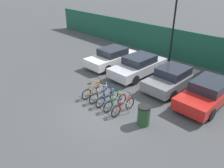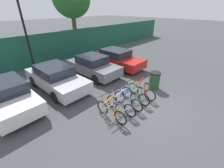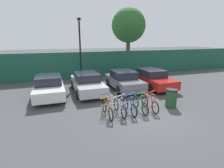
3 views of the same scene
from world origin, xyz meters
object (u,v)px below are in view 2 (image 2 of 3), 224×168
object	(u,v)px
bicycle_orange	(111,112)
car_red	(116,58)
bicycle_blue	(128,100)
lamp_post	(25,29)
car_white	(7,95)
car_silver	(56,77)
trash_bin	(154,80)
bicycle_silver	(121,105)
bicycle_red	(141,91)
bicycle_green	(135,95)
car_grey	(93,66)
bike_rack	(126,97)

from	to	relation	value
bicycle_orange	car_red	world-z (taller)	car_red
bicycle_blue	lamp_post	size ratio (longest dim) A/B	0.32
car_white	car_silver	bearing A→B (deg)	3.09
car_white	car_silver	world-z (taller)	same
car_white	trash_bin	size ratio (longest dim) A/B	4.12
bicycle_silver	trash_bin	size ratio (longest dim) A/B	1.66
bicycle_red	car_red	bearing A→B (deg)	58.18
bicycle_orange	bicycle_green	xyz separation A→B (m)	(1.81, 0.00, 0.00)
bicycle_silver	lamp_post	bearing A→B (deg)	92.09
car_white	car_red	xyz separation A→B (m)	(7.70, -0.10, 0.00)
bicycle_orange	car_white	xyz separation A→B (m)	(-2.70, 4.15, 0.31)
bicycle_silver	car_silver	xyz separation A→B (m)	(-0.79, 4.29, 0.31)
bicycle_green	car_grey	xyz separation A→B (m)	(0.82, 4.17, 0.31)
bike_rack	trash_bin	bearing A→B (deg)	-3.55
bicycle_blue	bicycle_red	bearing A→B (deg)	-0.01
bicycle_silver	car_red	distance (m)	5.95
bicycle_orange	car_silver	size ratio (longest dim) A/B	0.38
bicycle_orange	bicycle_red	size ratio (longest dim) A/B	1.00
bicycle_red	trash_bin	distance (m)	1.36
car_white	car_silver	xyz separation A→B (m)	(2.56, 0.14, 0.00)
car_silver	bicycle_blue	bearing A→B (deg)	-72.67
bike_rack	lamp_post	size ratio (longest dim) A/B	0.54
bicycle_red	car_grey	xyz separation A→B (m)	(0.24, 4.17, 0.31)
bicycle_silver	car_grey	xyz separation A→B (m)	(1.98, 4.17, 0.31)
bicycle_red	car_white	size ratio (longest dim) A/B	0.40
bicycle_orange	bicycle_blue	xyz separation A→B (m)	(1.20, 0.00, 0.00)
bike_rack	lamp_post	distance (m)	8.32
bike_rack	lamp_post	xyz separation A→B (m)	(-1.13, 7.83, 2.58)
bicycle_red	bicycle_orange	bearing A→B (deg)	-179.11
car_grey	lamp_post	bearing A→B (deg)	123.95
lamp_post	trash_bin	bearing A→B (deg)	-65.26
bicycle_blue	car_grey	distance (m)	4.42
bicycle_orange	car_grey	distance (m)	4.94
car_white	trash_bin	world-z (taller)	car_white
bicycle_blue	bicycle_green	size ratio (longest dim) A/B	1.00
bicycle_blue	car_red	xyz separation A→B (m)	(3.80, 4.05, 0.31)
bicycle_orange	bicycle_green	size ratio (longest dim) A/B	1.00
bike_rack	car_grey	bearing A→B (deg)	70.35
bicycle_orange	trash_bin	size ratio (longest dim) A/B	1.66
car_grey	car_white	bearing A→B (deg)	-179.81
bike_rack	car_white	size ratio (longest dim) A/B	0.69
car_white	car_grey	size ratio (longest dim) A/B	1.06
bicycle_green	lamp_post	world-z (taller)	lamp_post
bike_rack	lamp_post	bearing A→B (deg)	98.20
bicycle_silver	bicycle_orange	bearing A→B (deg)	177.89
bicycle_silver	bicycle_blue	size ratio (longest dim) A/B	1.00
bicycle_orange	bicycle_silver	distance (m)	0.66
bicycle_blue	bicycle_green	bearing A→B (deg)	-0.01
bicycle_silver	car_silver	bearing A→B (deg)	98.39
bicycle_green	car_silver	distance (m)	4.72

